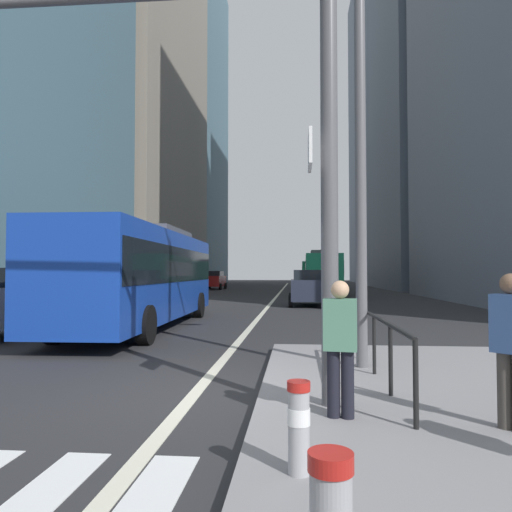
% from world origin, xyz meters
% --- Properties ---
extents(ground_plane, '(160.00, 160.00, 0.00)m').
position_xyz_m(ground_plane, '(0.00, 20.00, 0.00)').
color(ground_plane, '#28282B').
extents(lane_centre_line, '(0.20, 80.00, 0.01)m').
position_xyz_m(lane_centre_line, '(0.00, 30.00, 0.01)').
color(lane_centre_line, beige).
rests_on(lane_centre_line, ground).
extents(office_tower_left_mid, '(13.32, 22.80, 44.66)m').
position_xyz_m(office_tower_left_mid, '(-16.00, 37.50, 22.33)').
color(office_tower_left_mid, gray).
rests_on(office_tower_left_mid, ground).
extents(office_tower_left_far, '(10.45, 24.45, 50.38)m').
position_xyz_m(office_tower_left_far, '(-16.00, 64.07, 25.19)').
color(office_tower_left_far, slate).
rests_on(office_tower_left_far, ground).
extents(office_tower_right_mid, '(12.37, 20.78, 45.49)m').
position_xyz_m(office_tower_right_mid, '(17.00, 46.41, 22.74)').
color(office_tower_right_mid, slate).
rests_on(office_tower_right_mid, ground).
extents(office_tower_right_far, '(10.27, 24.31, 53.76)m').
position_xyz_m(office_tower_right_far, '(17.00, 74.94, 26.88)').
color(office_tower_right_far, slate).
rests_on(office_tower_right_far, ground).
extents(city_bus_blue_oncoming, '(2.87, 11.20, 3.40)m').
position_xyz_m(city_bus_blue_oncoming, '(-3.54, 8.13, 1.84)').
color(city_bus_blue_oncoming, '#14389E').
rests_on(city_bus_blue_oncoming, ground).
extents(city_bus_red_receding, '(2.82, 11.37, 3.40)m').
position_xyz_m(city_bus_red_receding, '(3.47, 30.10, 1.84)').
color(city_bus_red_receding, '#198456').
rests_on(city_bus_red_receding, ground).
extents(city_bus_red_distant, '(2.86, 10.72, 3.40)m').
position_xyz_m(city_bus_red_distant, '(3.49, 53.49, 1.84)').
color(city_bus_red_distant, '#198456').
rests_on(city_bus_red_distant, ground).
extents(car_oncoming_mid, '(2.15, 4.28, 1.94)m').
position_xyz_m(car_oncoming_mid, '(-7.24, 42.72, 0.99)').
color(car_oncoming_mid, maroon).
rests_on(car_oncoming_mid, ground).
extents(car_receding_near, '(2.07, 4.09, 1.94)m').
position_xyz_m(car_receding_near, '(2.10, 18.72, 0.99)').
color(car_receding_near, '#232838').
rests_on(car_receding_near, ground).
extents(traffic_signal_gantry, '(6.81, 0.65, 6.00)m').
position_xyz_m(traffic_signal_gantry, '(-0.35, -0.98, 4.15)').
color(traffic_signal_gantry, '#515156').
rests_on(traffic_signal_gantry, median_island).
extents(street_lamp_post, '(5.50, 0.32, 8.00)m').
position_xyz_m(street_lamp_post, '(2.67, 1.48, 5.28)').
color(street_lamp_post, '#56565B').
rests_on(street_lamp_post, median_island).
extents(bollard_left, '(0.20, 0.20, 0.77)m').
position_xyz_m(bollard_left, '(1.54, -3.04, 0.58)').
color(bollard_left, '#99999E').
rests_on(bollard_left, median_island).
extents(pedestrian_railing, '(0.06, 4.15, 0.98)m').
position_xyz_m(pedestrian_railing, '(2.80, 0.24, 0.87)').
color(pedestrian_railing, black).
rests_on(pedestrian_railing, median_island).
extents(pedestrian_walking, '(0.41, 0.29, 1.58)m').
position_xyz_m(pedestrian_walking, '(2.03, -1.48, 1.02)').
color(pedestrian_walking, black).
rests_on(pedestrian_walking, median_island).
extents(pedestrian_far, '(0.44, 0.43, 1.66)m').
position_xyz_m(pedestrian_far, '(3.82, -1.75, 1.07)').
color(pedestrian_far, '#423D38').
rests_on(pedestrian_far, median_island).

